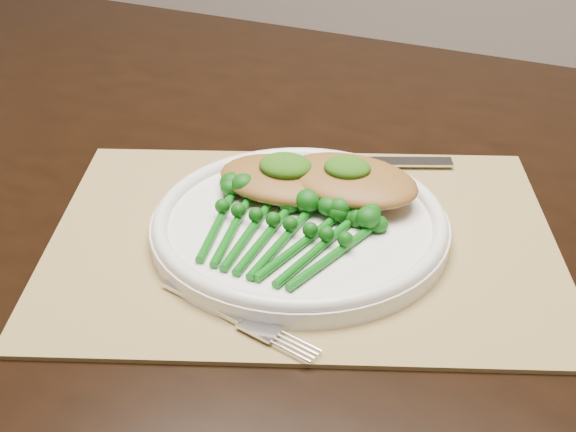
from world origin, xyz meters
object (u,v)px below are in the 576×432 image
(placemat, at_px, (303,239))
(broccolini_bundle, at_px, (273,239))
(dinner_plate, at_px, (300,224))
(dining_table, at_px, (297,412))
(chicken_fillet_left, at_px, (283,179))

(placemat, bearing_deg, broccolini_bundle, -126.49)
(dinner_plate, bearing_deg, dining_table, 107.94)
(placemat, xyz_separation_m, broccolini_bundle, (-0.02, -0.04, 0.02))
(placemat, height_order, broccolini_bundle, broccolini_bundle)
(placemat, relative_size, broccolini_bundle, 2.72)
(placemat, bearing_deg, dining_table, 93.25)
(dining_table, xyz_separation_m, placemat, (0.05, -0.13, 0.38))
(dining_table, xyz_separation_m, dinner_plate, (0.04, -0.13, 0.39))
(dinner_plate, distance_m, chicken_fillet_left, 0.06)
(broccolini_bundle, bearing_deg, dinner_plate, 84.19)
(dining_table, xyz_separation_m, broccolini_bundle, (0.03, -0.17, 0.40))
(chicken_fillet_left, xyz_separation_m, broccolini_bundle, (0.02, -0.09, -0.01))
(dining_table, height_order, chicken_fillet_left, chicken_fillet_left)
(placemat, bearing_deg, chicken_fillet_left, 109.59)
(placemat, height_order, dinner_plate, dinner_plate)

